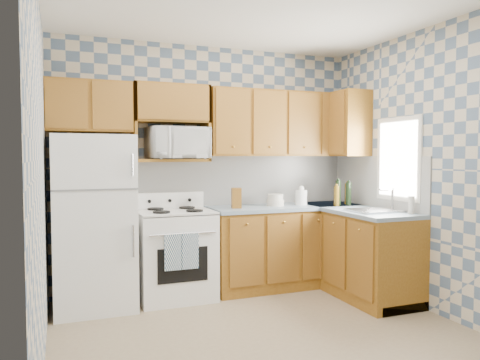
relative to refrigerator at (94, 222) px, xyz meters
name	(u,v)px	position (x,y,z in m)	size (l,w,h in m)	color
floor	(267,336)	(1.27, -1.25, -0.84)	(3.40, 3.40, 0.00)	#836C51
back_wall	(209,168)	(1.27, 0.35, 0.51)	(3.40, 0.02, 2.70)	slate
right_wall	(432,170)	(2.97, -1.25, 0.51)	(0.02, 3.20, 2.70)	slate
backsplash_back	(242,180)	(1.68, 0.34, 0.36)	(2.60, 0.01, 0.56)	white
backsplash_right	(377,181)	(2.96, -0.45, 0.36)	(0.01, 1.60, 0.56)	white
refrigerator	(94,222)	(0.00, 0.00, 0.00)	(0.75, 0.70, 1.68)	white
stove_body	(175,255)	(0.80, 0.03, -0.39)	(0.76, 0.65, 0.90)	white
cooktop	(175,212)	(0.80, 0.03, 0.07)	(0.76, 0.65, 0.03)	silver
backguard	(169,200)	(0.80, 0.30, 0.16)	(0.76, 0.08, 0.17)	white
dish_towel_left	(173,252)	(0.70, -0.32, -0.28)	(0.16, 0.03, 0.35)	navy
dish_towel_right	(190,251)	(0.87, -0.32, -0.28)	(0.16, 0.03, 0.35)	navy
base_cabinets_back	(286,247)	(2.10, 0.05, -0.40)	(1.75, 0.60, 0.88)	brown
base_cabinets_right	(354,252)	(2.67, -0.45, -0.40)	(0.60, 1.60, 0.88)	brown
countertop_back	(286,207)	(2.10, 0.05, 0.06)	(1.77, 0.63, 0.04)	slate
countertop_right	(354,210)	(2.67, -0.45, 0.06)	(0.63, 1.60, 0.04)	slate
upper_cabinets_back	(281,124)	(2.10, 0.19, 1.01)	(1.75, 0.33, 0.74)	brown
upper_cabinets_fridge	(89,107)	(-0.02, 0.19, 1.13)	(0.82, 0.33, 0.50)	brown
upper_cabinets_right	(343,124)	(2.81, 0.00, 1.01)	(0.33, 0.70, 0.74)	brown
microwave_shelf	(171,160)	(0.80, 0.19, 0.60)	(0.80, 0.33, 0.03)	brown
microwave	(177,143)	(0.87, 0.14, 0.78)	(0.60, 0.41, 0.33)	white
sink	(375,211)	(2.67, -0.80, 0.09)	(0.48, 0.40, 0.03)	#B7B7BC
window	(398,159)	(2.96, -0.80, 0.61)	(0.02, 0.66, 0.86)	silver
bottle_0	(338,193)	(2.67, -0.14, 0.22)	(0.06, 0.06, 0.28)	black
bottle_1	(349,194)	(2.77, -0.20, 0.21)	(0.06, 0.06, 0.26)	black
bottle_2	(347,194)	(2.82, -0.10, 0.20)	(0.06, 0.06, 0.24)	brown
bottle_3	(336,196)	(2.60, -0.21, 0.19)	(0.06, 0.06, 0.22)	brown
knife_block	(236,198)	(1.47, -0.02, 0.19)	(0.10, 0.10, 0.22)	brown
electric_kettle	(301,197)	(2.28, 0.03, 0.17)	(0.13, 0.13, 0.17)	white
food_containers	(275,200)	(1.96, 0.05, 0.15)	(0.20, 0.20, 0.13)	beige
soap_bottle	(411,205)	(2.89, -1.08, 0.17)	(0.06, 0.06, 0.17)	beige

